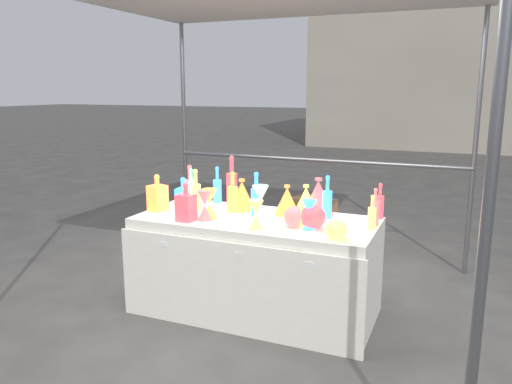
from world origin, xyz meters
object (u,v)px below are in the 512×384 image
at_px(globe_0, 300,218).
at_px(lampshade_0, 287,200).
at_px(cardboard_box_closed, 313,212).
at_px(display_table, 256,266).
at_px(decanter_0, 157,193).

xyz_separation_m(globe_0, lampshade_0, (-0.20, 0.30, 0.05)).
bearing_deg(cardboard_box_closed, lampshade_0, -54.29).
relative_size(display_table, decanter_0, 6.24).
height_order(decanter_0, globe_0, decanter_0).
bearing_deg(decanter_0, lampshade_0, 33.34).
height_order(cardboard_box_closed, globe_0, globe_0).
xyz_separation_m(decanter_0, globe_0, (1.20, -0.02, -0.08)).
distance_m(cardboard_box_closed, lampshade_0, 2.48).
distance_m(cardboard_box_closed, globe_0, 2.78).
bearing_deg(lampshade_0, decanter_0, 179.03).
height_order(cardboard_box_closed, decanter_0, decanter_0).
relative_size(decanter_0, lampshade_0, 1.26).
bearing_deg(display_table, decanter_0, -174.33).
distance_m(decanter_0, globe_0, 1.20).
xyz_separation_m(decanter_0, lampshade_0, (0.99, 0.27, -0.03)).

